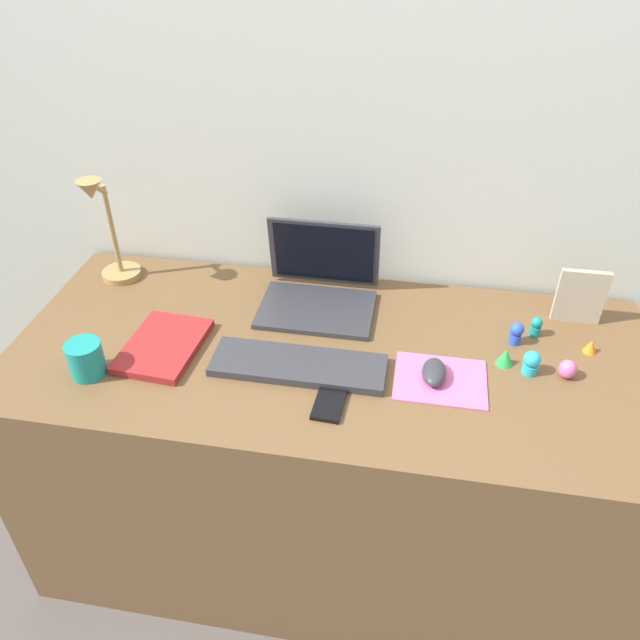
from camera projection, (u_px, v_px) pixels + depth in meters
ground_plane at (328, 534)px, 1.97m from camera, size 6.00×6.00×0.00m
back_wall at (351, 259)px, 1.82m from camera, size 2.77×0.05×1.55m
desk at (329, 454)px, 1.75m from camera, size 1.57×0.69×0.74m
laptop at (320, 284)px, 1.67m from camera, size 0.30×0.24×0.21m
keyboard at (299, 365)px, 1.47m from camera, size 0.41×0.13×0.02m
mousepad at (440, 380)px, 1.44m from camera, size 0.21×0.17×0.00m
mouse at (434, 372)px, 1.43m from camera, size 0.06×0.10×0.03m
cell_phone at (330, 400)px, 1.38m from camera, size 0.07×0.13×0.01m
desk_lamp at (108, 233)px, 1.69m from camera, size 0.11×0.15×0.32m
notebook_pad at (163, 346)px, 1.53m from camera, size 0.19×0.25×0.02m
picture_frame at (580, 297)px, 1.58m from camera, size 0.12×0.02×0.15m
coffee_mug at (86, 359)px, 1.44m from camera, size 0.08×0.08×0.09m
toy_figurine_green at (505, 357)px, 1.48m from camera, size 0.04×0.04×0.04m
toy_figurine_cyan at (531, 363)px, 1.44m from camera, size 0.04×0.04×0.06m
toy_figurine_blue at (516, 332)px, 1.53m from camera, size 0.03×0.03×0.06m
toy_figurine_orange at (591, 346)px, 1.51m from camera, size 0.03×0.03×0.04m
toy_figurine_pink at (568, 371)px, 1.43m from camera, size 0.04×0.04×0.05m
toy_figurine_teal at (536, 326)px, 1.56m from camera, size 0.03×0.03×0.05m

